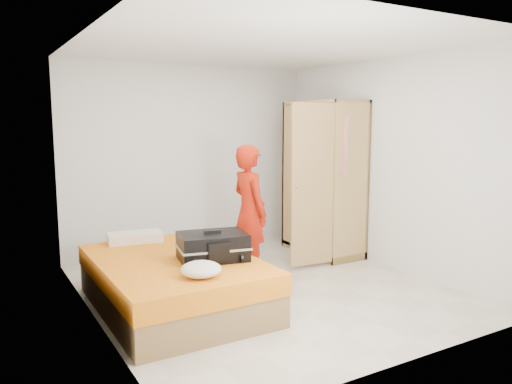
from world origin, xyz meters
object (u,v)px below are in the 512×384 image
person (250,212)px  round_cushion (201,269)px  suitcase (213,246)px  bed (175,283)px  wardrobe (322,182)px

person → round_cushion: size_ratio=4.44×
suitcase → round_cushion: 0.56m
bed → suitcase: size_ratio=2.72×
person → suitcase: size_ratio=2.11×
wardrobe → round_cushion: 2.99m
person → suitcase: 1.06m
bed → round_cushion: 0.75m
bed → wardrobe: wardrobe is taller
bed → wardrobe: (2.50, 0.89, 0.75)m
suitcase → round_cushion: bearing=-114.2°
wardrobe → suitcase: (-2.19, -1.11, -0.37)m
bed → person: bearing=22.2°
suitcase → round_cushion: suitcase is taller
person → round_cushion: 1.60m
wardrobe → suitcase: 2.48m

